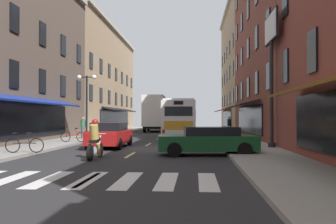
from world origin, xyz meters
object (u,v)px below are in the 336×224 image
Objects in this scene: bicycle_near at (73,136)px; pedestrian_near at (83,127)px; sedan_mid at (208,140)px; transit_bus at (181,118)px; box_truck at (155,114)px; sedan_far at (110,135)px; pedestrian_mid at (229,125)px; sedan_near at (163,124)px; street_lamp_twin at (87,103)px; billboard_sign at (271,45)px; bicycle_mid at (25,145)px; motorcycle_rider at (95,142)px.

pedestrian_near is at bearing 100.09° from bicycle_near.
transit_bus is at bearing 96.65° from sedan_mid.
box_truck is 16.27m from pedestrian_near.
sedan_far is at bearing -162.21° from pedestrian_near.
pedestrian_mid reaches higher than sedan_mid.
transit_bus is 7.17× the size of pedestrian_near.
sedan_near is (-0.06, 11.42, -1.54)m from box_truck.
street_lamp_twin reaches higher than sedan_near.
billboard_sign is at bearing -5.15° from sedan_far.
billboard_sign reaches higher than street_lamp_twin.
pedestrian_mid reaches higher than bicycle_near.
billboard_sign is 13.36m from bicycle_near.
pedestrian_mid is (11.10, 11.54, 0.50)m from bicycle_near.
pedestrian_mid is at bearing 59.74° from bicycle_mid.
billboard_sign is 6.73m from sedan_mid.
street_lamp_twin is at bearing -99.55° from box_truck.
pedestrian_near is at bearing 95.09° from bicycle_mid.
motorcycle_rider is 1.28× the size of pedestrian_near.
street_lamp_twin reaches higher than pedestrian_near.
sedan_near is at bearing 98.18° from sedan_mid.
bicycle_near is at bearing 164.95° from billboard_sign.
motorcycle_rider is at bearing -158.59° from sedan_mid.
pedestrian_near is at bearing 109.63° from motorcycle_rider.
motorcycle_rider is at bearing -88.64° from box_truck.
billboard_sign reaches higher than bicycle_mid.
billboard_sign is 1.56× the size of sedan_mid.
pedestrian_near is (-0.83, 4.65, 0.49)m from bicycle_near.
box_truck is 1.68× the size of sedan_mid.
box_truck reaches higher than pedestrian_mid.
sedan_mid reaches higher than bicycle_mid.
box_truck is at bearing 91.36° from motorcycle_rider.
sedan_near is at bearing 90.02° from sedan_far.
billboard_sign is 1.58× the size of sedan_far.
street_lamp_twin is (-11.88, 5.86, -2.86)m from billboard_sign.
sedan_far is 3.83m from bicycle_near.
pedestrian_near is 0.96× the size of pedestrian_mid.
pedestrian_near is at bearing 136.34° from pedestrian_mid.
box_truck is 4.52× the size of bicycle_mid.
box_truck is 27.19m from sedan_mid.
pedestrian_near is (-3.79, -27.17, 0.34)m from sedan_near.
transit_bus is 8.83m from pedestrian_near.
sedan_mid is (5.40, -26.61, -1.52)m from box_truck.
billboard_sign reaches higher than sedan_near.
motorcycle_rider is 20.94m from pedestrian_mid.
bicycle_near is (-8.43, 6.20, -0.17)m from sedan_mid.
box_truck is 20.70m from bicycle_near.
sedan_far is at bearing 97.28° from motorcycle_rider.
billboard_sign reaches higher than sedan_far.
sedan_near is at bearing 91.06° from motorcycle_rider.
sedan_mid is at bearing -83.35° from transit_bus.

